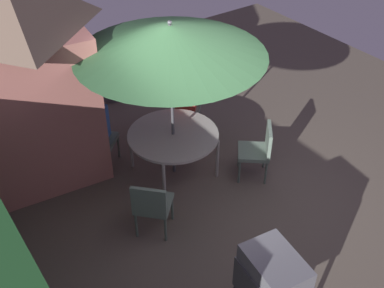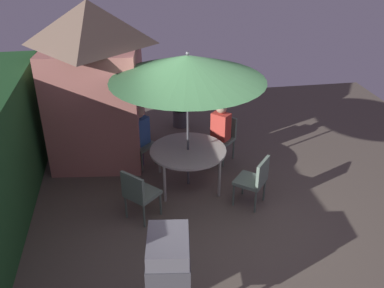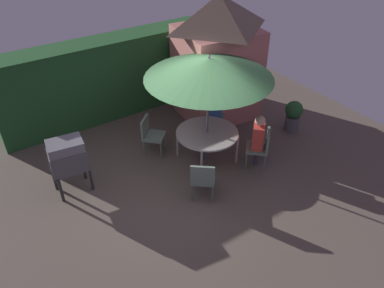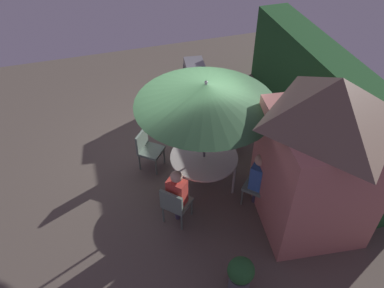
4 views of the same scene
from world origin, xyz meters
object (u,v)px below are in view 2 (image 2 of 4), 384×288
Objects in this scene: chair_near_shed at (223,135)px; chair_toward_hedge at (139,192)px; patio_umbrella at (188,68)px; person_in_red at (221,125)px; chair_far_side at (137,141)px; potted_plant_by_shed at (180,109)px; garden_shed at (95,82)px; patio_table at (188,152)px; person_in_blue at (140,130)px; chair_toward_house at (255,179)px; bbq_grill at (169,262)px.

chair_near_shed and chair_toward_hedge have the same top height.
person_in_red is at bearing -44.62° from patio_umbrella.
potted_plant_by_shed is at bearing -33.54° from chair_far_side.
patio_table is at bearing -131.59° from garden_shed.
chair_far_side is at bearing 44.76° from patio_table.
patio_umbrella is 1.86m from person_in_blue.
potted_plant_by_shed reaches higher than patio_table.
patio_umbrella is 2.89× the size of chair_toward_hedge.
person_in_blue is at bearing 90.76° from chair_near_shed.
garden_shed is 1.27m from person_in_blue.
person_in_blue is (-0.59, -0.78, -0.81)m from garden_shed.
patio_table is at bearing 50.86° from chair_toward_house.
patio_umbrella is (-1.42, -1.60, 0.64)m from garden_shed.
person_in_blue is at bearing -3.89° from chair_toward_hedge.
bbq_grill is 1.50× the size of potted_plant_by_shed.
patio_table is 1.20m from chair_near_shed.
person_in_red reaches higher than chair_toward_hedge.
bbq_grill is at bearing -177.66° from person_in_blue.
chair_toward_house is (-0.82, -1.01, -1.72)m from patio_umbrella.
chair_toward_hedge is 1.95m from chair_toward_house.
person_in_red is (-0.06, 0.06, 0.26)m from chair_near_shed.
patio_umbrella is 2.07× the size of person_in_blue.
garden_shed is at bearing 48.41° from patio_umbrella.
potted_plant_by_shed is at bearing -31.10° from person_in_blue.
person_in_blue is at bearing 44.76° from patio_table.
garden_shed is 3.60m from chair_toward_house.
patio_table is at bearing -170.54° from patio_umbrella.
potted_plant_by_shed is 2.00m from person_in_blue.
potted_plant_by_shed is (1.62, -1.08, -0.08)m from chair_far_side.
patio_umbrella reaches higher than chair_near_shed.
garden_shed is 2.33m from patio_table.
patio_umbrella reaches higher than chair_far_side.
chair_toward_hedge is 0.71× the size of person_in_blue.
chair_toward_hedge is 3.61m from potted_plant_by_shed.
bbq_grill is at bearing 166.90° from patio_umbrella.
chair_toward_hedge is (-2.33, -0.66, -1.07)m from garden_shed.
patio_umbrella is 2.15m from chair_toward_house.
person_in_blue is at bearing 2.34° from bbq_grill.
chair_far_side is 1.12× the size of potted_plant_by_shed.
chair_toward_house is (-2.24, -2.61, -1.07)m from garden_shed.
chair_toward_house is (-0.82, -1.01, -0.16)m from patio_table.
bbq_grill is (-4.29, -0.93, -0.75)m from garden_shed.
potted_plant_by_shed is at bearing -9.14° from bbq_grill.
chair_far_side is (0.89, 0.88, -0.16)m from patio_table.
chair_toward_hedge is (-1.76, 1.77, 0.00)m from chair_near_shed.
patio_table is at bearing -45.81° from chair_toward_hedge.
patio_umbrella is at bearing -135.24° from chair_far_side.
person_in_blue is (-0.02, 1.66, 0.26)m from chair_near_shed.
person_in_blue is (0.83, 0.82, 0.11)m from patio_table.
patio_table is 1.09× the size of person_in_blue.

